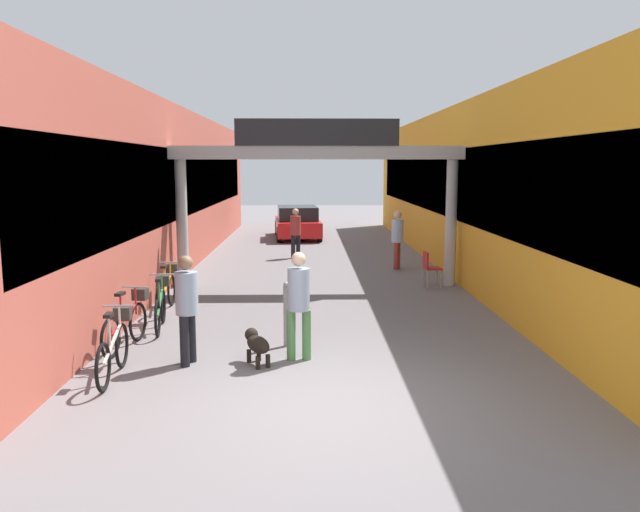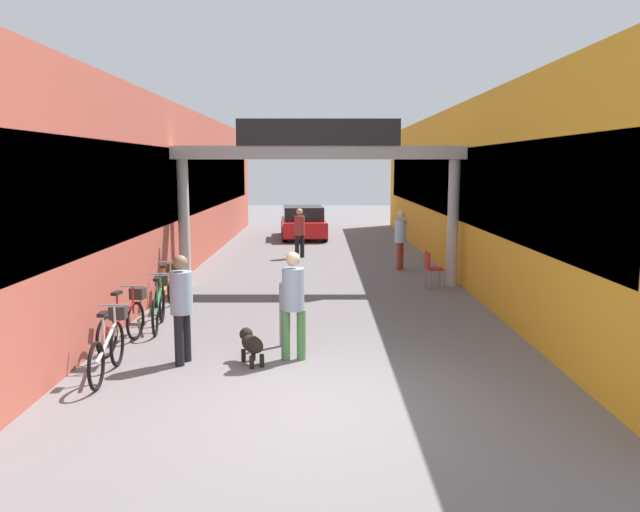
# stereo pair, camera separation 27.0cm
# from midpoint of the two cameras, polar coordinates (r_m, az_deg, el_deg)

# --- Properties ---
(ground_plane) EXTENTS (80.00, 80.00, 0.00)m
(ground_plane) POSITION_cam_midpoint_polar(r_m,az_deg,el_deg) (8.10, 0.88, -13.43)
(ground_plane) COLOR slate
(storefront_left) EXTENTS (3.00, 26.00, 4.57)m
(storefront_left) POSITION_cam_midpoint_polar(r_m,az_deg,el_deg) (19.20, -14.97, 5.87)
(storefront_left) COLOR #B25142
(storefront_left) RESTS_ON ground_plane
(storefront_right) EXTENTS (3.00, 26.00, 4.57)m
(storefront_right) POSITION_cam_midpoint_polar(r_m,az_deg,el_deg) (19.26, 15.91, 5.84)
(storefront_right) COLOR gold
(storefront_right) RESTS_ON ground_plane
(arcade_sign_gateway) EXTENTS (7.40, 0.47, 4.11)m
(arcade_sign_gateway) POSITION_cam_midpoint_polar(r_m,az_deg,el_deg) (15.42, 0.55, 7.92)
(arcade_sign_gateway) COLOR #B2B2B2
(arcade_sign_gateway) RESTS_ON ground_plane
(pedestrian_with_dog) EXTENTS (0.39, 0.36, 1.70)m
(pedestrian_with_dog) POSITION_cam_midpoint_polar(r_m,az_deg,el_deg) (9.60, -1.47, -3.91)
(pedestrian_with_dog) COLOR #4C7F47
(pedestrian_with_dog) RESTS_ON ground_plane
(pedestrian_companion) EXTENTS (0.41, 0.41, 1.67)m
(pedestrian_companion) POSITION_cam_midpoint_polar(r_m,az_deg,el_deg) (9.62, -11.57, -4.15)
(pedestrian_companion) COLOR black
(pedestrian_companion) RESTS_ON ground_plane
(pedestrian_carrying_crate) EXTENTS (0.44, 0.44, 1.71)m
(pedestrian_carrying_crate) POSITION_cam_midpoint_polar(r_m,az_deg,el_deg) (18.18, 7.98, 1.82)
(pedestrian_carrying_crate) COLOR #99332D
(pedestrian_carrying_crate) RESTS_ON ground_plane
(pedestrian_elderly_walking) EXTENTS (0.48, 0.48, 1.62)m
(pedestrian_elderly_walking) POSITION_cam_midpoint_polar(r_m,az_deg,el_deg) (20.32, -1.31, 2.40)
(pedestrian_elderly_walking) COLOR black
(pedestrian_elderly_walking) RESTS_ON ground_plane
(dog_on_leash) EXTENTS (0.52, 0.72, 0.51)m
(dog_on_leash) POSITION_cam_midpoint_polar(r_m,az_deg,el_deg) (9.62, -5.33, -7.94)
(dog_on_leash) COLOR black
(dog_on_leash) RESTS_ON ground_plane
(bicycle_silver_nearest) EXTENTS (0.46, 1.69, 0.98)m
(bicycle_silver_nearest) POSITION_cam_midpoint_polar(r_m,az_deg,el_deg) (9.49, -17.76, -7.78)
(bicycle_silver_nearest) COLOR black
(bicycle_silver_nearest) RESTS_ON ground_plane
(bicycle_red_second) EXTENTS (0.46, 1.68, 0.98)m
(bicycle_red_second) POSITION_cam_midpoint_polar(r_m,az_deg,el_deg) (10.88, -16.56, -5.69)
(bicycle_red_second) COLOR black
(bicycle_red_second) RESTS_ON ground_plane
(bicycle_green_third) EXTENTS (0.46, 1.68, 0.98)m
(bicycle_green_third) POSITION_cam_midpoint_polar(r_m,az_deg,el_deg) (11.99, -13.69, -4.30)
(bicycle_green_third) COLOR black
(bicycle_green_third) RESTS_ON ground_plane
(bicycle_orange_farthest) EXTENTS (0.46, 1.69, 0.98)m
(bicycle_orange_farthest) POSITION_cam_midpoint_polar(r_m,az_deg,el_deg) (13.44, -13.05, -2.93)
(bicycle_orange_farthest) COLOR black
(bicycle_orange_farthest) RESTS_ON ground_plane
(bollard_post_metal) EXTENTS (0.10, 0.10, 1.10)m
(bollard_post_metal) POSITION_cam_midpoint_polar(r_m,az_deg,el_deg) (10.43, -2.54, -5.27)
(bollard_post_metal) COLOR gray
(bollard_post_metal) RESTS_ON ground_plane
(cafe_chair_red_nearer) EXTENTS (0.43, 0.43, 0.89)m
(cafe_chair_red_nearer) POSITION_cam_midpoint_polar(r_m,az_deg,el_deg) (15.66, 10.81, -0.91)
(cafe_chair_red_nearer) COLOR gray
(cafe_chair_red_nearer) RESTS_ON ground_plane
(parked_car_red) EXTENTS (2.05, 4.12, 1.33)m
(parked_car_red) POSITION_cam_midpoint_polar(r_m,az_deg,el_deg) (25.98, -1.06, 3.07)
(parked_car_red) COLOR red
(parked_car_red) RESTS_ON ground_plane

